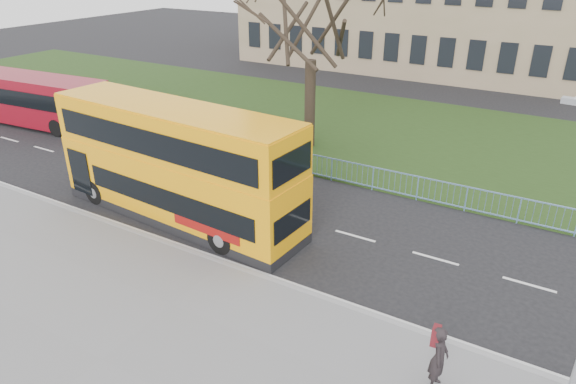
{
  "coord_description": "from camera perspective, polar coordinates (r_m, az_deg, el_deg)",
  "views": [
    {
      "loc": [
        9.22,
        -12.96,
        9.64
      ],
      "look_at": [
        0.99,
        1.0,
        1.94
      ],
      "focal_mm": 32.0,
      "sensor_mm": 36.0,
      "label": 1
    }
  ],
  "objects": [
    {
      "name": "pavement",
      "position": [
        14.68,
        -19.97,
        -17.23
      ],
      "size": [
        80.0,
        10.5,
        0.12
      ],
      "primitive_type": "cube",
      "color": "slate",
      "rests_on": "ground"
    },
    {
      "name": "guard_railing",
      "position": [
        23.46,
        4.88,
        2.52
      ],
      "size": [
        40.0,
        0.12,
        1.1
      ],
      "primitive_type": null,
      "color": "#76A4D3",
      "rests_on": "ground"
    },
    {
      "name": "red_bus",
      "position": [
        34.99,
        -27.07,
        9.29
      ],
      "size": [
        11.2,
        3.44,
        2.91
      ],
      "rotation": [
        0.0,
        0.0,
        0.09
      ],
      "color": "maroon",
      "rests_on": "ground"
    },
    {
      "name": "grass_verge",
      "position": [
        30.34,
        11.3,
        6.47
      ],
      "size": [
        80.0,
        15.4,
        0.08
      ],
      "primitive_type": "cube",
      "color": "#213714",
      "rests_on": "ground"
    },
    {
      "name": "yellow_bus",
      "position": [
        19.86,
        -12.33,
        3.36
      ],
      "size": [
        10.73,
        3.21,
        4.44
      ],
      "rotation": [
        0.0,
        0.0,
        -0.07
      ],
      "color": "#FFA30A",
      "rests_on": "ground"
    },
    {
      "name": "ground",
      "position": [
        18.6,
        -4.21,
        -5.88
      ],
      "size": [
        120.0,
        120.0,
        0.0
      ],
      "primitive_type": "plane",
      "color": "black",
      "rests_on": "ground"
    },
    {
      "name": "kerb",
      "position": [
        17.52,
        -7.11,
        -7.93
      ],
      "size": [
        80.0,
        0.2,
        0.14
      ],
      "primitive_type": "cube",
      "color": "gray",
      "rests_on": "ground"
    },
    {
      "name": "bare_tree",
      "position": [
        26.34,
        2.58,
        16.3
      ],
      "size": [
        7.56,
        7.56,
        10.8
      ],
      "primitive_type": null,
      "color": "black",
      "rests_on": "grass_verge"
    },
    {
      "name": "pedestrian",
      "position": [
        13.11,
        16.42,
        -17.27
      ],
      "size": [
        0.46,
        0.66,
        1.71
      ],
      "primitive_type": "imported",
      "rotation": [
        0.0,
        0.0,
        1.65
      ],
      "color": "black",
      "rests_on": "pavement"
    }
  ]
}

